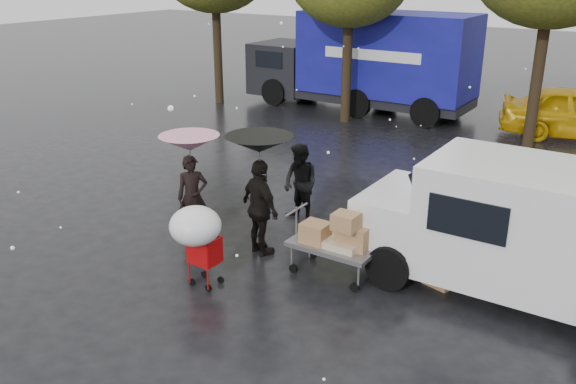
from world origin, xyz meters
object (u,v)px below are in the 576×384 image
Objects in this scene: vendor_cart at (337,238)px; white_van at (523,229)px; person_black at (260,208)px; blue_truck at (365,62)px; shopping_cart at (197,230)px; person_pink at (193,197)px.

white_van is (2.74, 1.07, 0.43)m from vendor_cart.
person_black reaches higher than vendor_cart.
person_black is 1.62m from vendor_cart.
blue_truck is at bearing 127.39° from white_van.
blue_truck is (-8.08, 10.57, 0.60)m from white_van.
blue_truck is at bearing 105.38° from shopping_cart.
shopping_cart is at bearing -74.62° from blue_truck.
blue_truck is at bearing 52.65° from person_pink.
person_black is 0.22× the size of blue_truck.
shopping_cart is at bearing 109.48° from person_black.
shopping_cart is 0.30× the size of white_van.
person_pink is 2.15m from shopping_cart.
person_pink is 1.57m from person_black.
vendor_cart is at bearing -46.31° from person_pink.
person_pink reaches higher than vendor_cart.
person_pink is 0.20× the size of blue_truck.
shopping_cart is 0.18× the size of blue_truck.
person_pink reaches higher than shopping_cart.
white_van is (5.91, 1.16, 0.34)m from person_pink.
vendor_cart is 12.85m from blue_truck.
person_black is 0.37× the size of white_van.
person_pink is 1.13× the size of shopping_cart.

